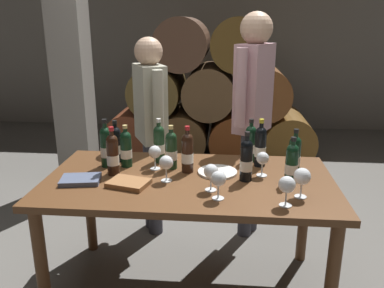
% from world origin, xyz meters
% --- Properties ---
extents(ground_plane, '(14.00, 14.00, 0.00)m').
position_xyz_m(ground_plane, '(0.00, 0.00, 0.00)').
color(ground_plane, '#66635E').
extents(cellar_back_wall, '(10.00, 0.24, 2.80)m').
position_xyz_m(cellar_back_wall, '(0.00, 4.20, 1.40)').
color(cellar_back_wall, gray).
rests_on(cellar_back_wall, ground_plane).
extents(barrel_stack, '(2.49, 0.90, 1.69)m').
position_xyz_m(barrel_stack, '(-0.00, 2.60, 0.72)').
color(barrel_stack, brown).
rests_on(barrel_stack, ground_plane).
extents(stone_pillar, '(0.32, 0.32, 2.60)m').
position_xyz_m(stone_pillar, '(-1.30, 1.60, 1.30)').
color(stone_pillar, gray).
rests_on(stone_pillar, ground_plane).
extents(dining_table, '(1.70, 0.90, 0.76)m').
position_xyz_m(dining_table, '(0.00, 0.00, 0.67)').
color(dining_table, brown).
rests_on(dining_table, ground_plane).
extents(wine_bottle_0, '(0.07, 0.07, 0.31)m').
position_xyz_m(wine_bottle_0, '(-0.54, 0.16, 0.89)').
color(wine_bottle_0, black).
rests_on(wine_bottle_0, dining_table).
extents(wine_bottle_1, '(0.07, 0.07, 0.29)m').
position_xyz_m(wine_bottle_1, '(-0.22, 0.27, 0.89)').
color(wine_bottle_1, '#19381E').
rests_on(wine_bottle_1, dining_table).
extents(wine_bottle_2, '(0.07, 0.07, 0.28)m').
position_xyz_m(wine_bottle_2, '(-0.13, 0.16, 0.88)').
color(wine_bottle_2, '#19381E').
rests_on(wine_bottle_2, dining_table).
extents(wine_bottle_3, '(0.07, 0.07, 0.29)m').
position_xyz_m(wine_bottle_3, '(0.37, 0.33, 0.88)').
color(wine_bottle_3, black).
rests_on(wine_bottle_3, dining_table).
extents(wine_bottle_4, '(0.07, 0.07, 0.29)m').
position_xyz_m(wine_bottle_4, '(0.33, -0.00, 0.89)').
color(wine_bottle_4, black).
rests_on(wine_bottle_4, dining_table).
extents(wine_bottle_5, '(0.07, 0.07, 0.30)m').
position_xyz_m(wine_bottle_5, '(-0.46, 0.02, 0.89)').
color(wine_bottle_5, black).
rests_on(wine_bottle_5, dining_table).
extents(wine_bottle_6, '(0.07, 0.07, 0.27)m').
position_xyz_m(wine_bottle_6, '(-0.42, 0.17, 0.88)').
color(wine_bottle_6, black).
rests_on(wine_bottle_6, dining_table).
extents(wine_bottle_7, '(0.07, 0.07, 0.29)m').
position_xyz_m(wine_bottle_7, '(-0.02, 0.11, 0.89)').
color(wine_bottle_7, black).
rests_on(wine_bottle_7, dining_table).
extents(wine_bottle_8, '(0.07, 0.07, 0.27)m').
position_xyz_m(wine_bottle_8, '(0.59, -0.01, 0.88)').
color(wine_bottle_8, black).
rests_on(wine_bottle_8, dining_table).
extents(wine_bottle_9, '(0.07, 0.07, 0.28)m').
position_xyz_m(wine_bottle_9, '(-0.50, 0.25, 0.88)').
color(wine_bottle_9, black).
rests_on(wine_bottle_9, dining_table).
extents(wine_bottle_10, '(0.07, 0.07, 0.31)m').
position_xyz_m(wine_bottle_10, '(0.43, 0.25, 0.89)').
color(wine_bottle_10, black).
rests_on(wine_bottle_10, dining_table).
extents(wine_bottle_11, '(0.07, 0.07, 0.29)m').
position_xyz_m(wine_bottle_11, '(0.62, 0.11, 0.88)').
color(wine_bottle_11, black).
rests_on(wine_bottle_11, dining_table).
extents(wine_glass_0, '(0.08, 0.08, 0.16)m').
position_xyz_m(wine_glass_0, '(-0.13, -0.05, 0.87)').
color(wine_glass_0, white).
rests_on(wine_glass_0, dining_table).
extents(wine_glass_1, '(0.09, 0.09, 0.16)m').
position_xyz_m(wine_glass_1, '(0.52, -0.32, 0.87)').
color(wine_glass_1, white).
rests_on(wine_glass_1, dining_table).
extents(wine_glass_2, '(0.08, 0.08, 0.15)m').
position_xyz_m(wine_glass_2, '(-0.23, 0.13, 0.87)').
color(wine_glass_2, white).
rests_on(wine_glass_2, dining_table).
extents(wine_glass_3, '(0.09, 0.09, 0.16)m').
position_xyz_m(wine_glass_3, '(0.61, -0.21, 0.87)').
color(wine_glass_3, white).
rests_on(wine_glass_3, dining_table).
extents(wine_glass_4, '(0.08, 0.08, 0.15)m').
position_xyz_m(wine_glass_4, '(0.43, 0.08, 0.87)').
color(wine_glass_4, white).
rests_on(wine_glass_4, dining_table).
extents(wine_glass_5, '(0.08, 0.08, 0.15)m').
position_xyz_m(wine_glass_5, '(0.18, -0.27, 0.87)').
color(wine_glass_5, white).
rests_on(wine_glass_5, dining_table).
extents(wine_glass_6, '(0.08, 0.08, 0.15)m').
position_xyz_m(wine_glass_6, '(0.14, -0.16, 0.87)').
color(wine_glass_6, white).
rests_on(wine_glass_6, dining_table).
extents(tasting_notebook, '(0.24, 0.20, 0.03)m').
position_xyz_m(tasting_notebook, '(-0.62, -0.11, 0.77)').
color(tasting_notebook, '#4C5670').
rests_on(tasting_notebook, dining_table).
extents(leather_ledger, '(0.25, 0.21, 0.03)m').
position_xyz_m(leather_ledger, '(-0.33, -0.14, 0.77)').
color(leather_ledger, '#936038').
rests_on(leather_ledger, dining_table).
extents(serving_plate, '(0.24, 0.24, 0.01)m').
position_xyz_m(serving_plate, '(0.17, 0.10, 0.77)').
color(serving_plate, white).
rests_on(serving_plate, dining_table).
extents(sommelier_presenting, '(0.31, 0.45, 1.72)m').
position_xyz_m(sommelier_presenting, '(0.40, 0.75, 1.04)').
color(sommelier_presenting, '#383842').
rests_on(sommelier_presenting, ground_plane).
extents(taster_seated_left, '(0.30, 0.45, 1.54)m').
position_xyz_m(taster_seated_left, '(-0.36, 0.72, 0.92)').
color(taster_seated_left, '#383842').
rests_on(taster_seated_left, ground_plane).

